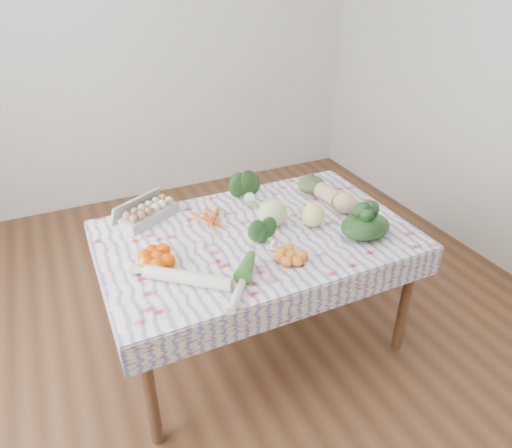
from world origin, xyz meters
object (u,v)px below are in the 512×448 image
egg_carton (149,214)px  butternut_squash (336,196)px  cabbage (273,213)px  kabocha_squash (312,184)px  grapefruit (313,215)px  dining_table (256,246)px

egg_carton → butternut_squash: butternut_squash is taller
butternut_squash → cabbage: bearing=177.8°
cabbage → butternut_squash: bearing=4.5°
kabocha_squash → butternut_squash: butternut_squash is taller
grapefruit → butternut_squash: bearing=29.3°
dining_table → kabocha_squash: (0.52, 0.30, 0.14)m
kabocha_squash → grapefruit: 0.41m
egg_carton → cabbage: bearing=-57.3°
butternut_squash → dining_table: bearing=-179.1°
kabocha_squash → grapefruit: bearing=-120.1°
cabbage → grapefruit: (0.20, -0.10, -0.01)m
butternut_squash → kabocha_squash: bearing=92.3°
grapefruit → egg_carton: bearing=151.5°
dining_table → cabbage: bearing=18.3°
dining_table → butternut_squash: bearing=7.6°
egg_carton → kabocha_squash: size_ratio=2.01×
cabbage → grapefruit: size_ratio=1.19×
cabbage → dining_table: bearing=-161.7°
egg_carton → grapefruit: size_ratio=2.57×
dining_table → grapefruit: (0.32, -0.06, 0.15)m
kabocha_squash → butternut_squash: size_ratio=0.59×
dining_table → cabbage: (0.12, 0.04, 0.16)m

